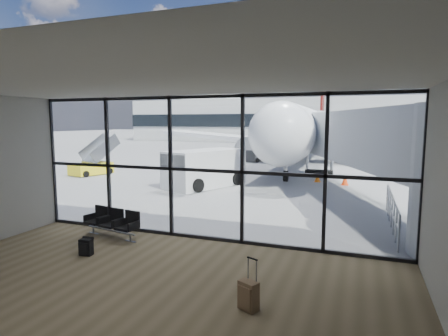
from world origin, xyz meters
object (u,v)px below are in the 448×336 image
Objects in this scene: backpack at (86,247)px; airliner at (310,130)px; mobile_stairs at (92,167)px; suitcase at (248,295)px; belt_loader at (256,154)px; seating_row at (114,221)px; service_van at (203,168)px.

airliner is (2.27, 29.23, 2.70)m from backpack.
airliner is 10.71× the size of mobile_stairs.
belt_loader is at bearing 129.18° from suitcase.
belt_loader is (-2.31, 26.32, 0.41)m from backpack.
seating_row is at bearing -97.22° from airliner.
seating_row is at bearing -32.76° from mobile_stairs.
airliner is 18.29m from service_van.
airliner is 7.12× the size of service_van.
airliner is at bearing 79.89° from backpack.
airliner is at bearing 100.75° from service_van.
suitcase is 0.23× the size of belt_loader.
suitcase is at bearing -19.21° from seating_row.
airliner is at bearing 66.16° from mobile_stairs.
suitcase is 0.03× the size of airliner.
backpack is 0.11× the size of belt_loader.
mobile_stairs reaches higher than belt_loader.
airliner is 8.44× the size of belt_loader.
mobile_stairs reaches higher than service_van.
belt_loader is (-4.58, -2.91, -2.29)m from airliner.
belt_loader is (-0.93, 14.92, -0.43)m from service_van.
service_van is at bearing 3.92° from mobile_stairs.
seating_row is 1.79m from backpack.
seating_row is 0.58× the size of mobile_stairs.
mobile_stairs is at bearing 161.38° from suitcase.
backpack is 0.10× the size of service_van.
suitcase is (5.09, -1.38, 0.07)m from backpack.
suitcase is at bearing -86.51° from airliner.
service_van is (-1.38, 11.40, 0.83)m from backpack.
service_van is (-6.47, 12.78, 0.77)m from suitcase.
service_van reaches higher than suitcase.
suitcase is 21.57m from mobile_stairs.
belt_loader is at bearing 72.49° from mobile_stairs.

